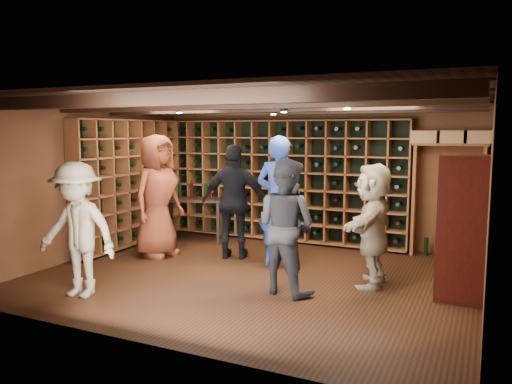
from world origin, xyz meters
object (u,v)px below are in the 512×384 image
at_px(display_cabinet, 461,231).
at_px(tasting_table, 193,203).
at_px(guest_khaki, 77,230).
at_px(guest_beige, 373,225).
at_px(man_grey_suit, 286,226).
at_px(guest_woman_black, 235,202).
at_px(man_blue_shirt, 279,202).
at_px(guest_red_floral, 157,196).

relative_size(display_cabinet, tasting_table, 1.46).
xyz_separation_m(display_cabinet, guest_khaki, (-4.34, -1.88, -0.01)).
xyz_separation_m(display_cabinet, guest_beige, (-1.09, 0.12, -0.03)).
height_order(guest_khaki, guest_beige, guest_khaki).
distance_m(man_grey_suit, guest_khaki, 2.61).
relative_size(guest_beige, tasting_table, 1.37).
height_order(display_cabinet, guest_woman_black, guest_woman_black).
height_order(man_blue_shirt, guest_beige, man_blue_shirt).
bearing_deg(man_blue_shirt, tasting_table, -23.01).
xyz_separation_m(man_blue_shirt, tasting_table, (-2.10, 0.91, -0.27)).
distance_m(man_blue_shirt, man_grey_suit, 1.25).
height_order(guest_beige, tasting_table, guest_beige).
distance_m(display_cabinet, guest_beige, 1.10).
distance_m(guest_beige, tasting_table, 3.81).
height_order(display_cabinet, guest_beige, display_cabinet).
height_order(guest_woman_black, guest_beige, guest_woman_black).
relative_size(man_blue_shirt, guest_red_floral, 1.00).
xyz_separation_m(man_blue_shirt, guest_woman_black, (-0.84, 0.16, -0.08)).
height_order(guest_woman_black, tasting_table, guest_woman_black).
height_order(man_grey_suit, tasting_table, man_grey_suit).
bearing_deg(display_cabinet, guest_red_floral, 177.39).
height_order(man_grey_suit, guest_beige, man_grey_suit).
bearing_deg(guest_beige, man_blue_shirt, -104.93).
distance_m(man_blue_shirt, guest_beige, 1.54).
distance_m(display_cabinet, man_grey_suit, 2.14).
height_order(guest_woman_black, guest_khaki, guest_woman_black).
xyz_separation_m(man_grey_suit, guest_beige, (0.94, 0.77, -0.04)).
relative_size(guest_khaki, tasting_table, 1.41).
bearing_deg(man_grey_suit, guest_beige, -125.04).
height_order(man_blue_shirt, guest_khaki, man_blue_shirt).
bearing_deg(guest_beige, display_cabinet, 82.08).
distance_m(guest_woman_black, guest_khaki, 2.66).
height_order(guest_khaki, tasting_table, guest_khaki).
xyz_separation_m(man_blue_shirt, guest_beige, (1.49, -0.35, -0.18)).
xyz_separation_m(display_cabinet, man_blue_shirt, (-2.59, 0.46, 0.15)).
relative_size(man_grey_suit, guest_khaki, 1.02).
relative_size(man_blue_shirt, guest_khaki, 1.19).
relative_size(man_blue_shirt, guest_woman_black, 1.08).
bearing_deg(tasting_table, man_grey_suit, -57.08).
bearing_deg(guest_woman_black, guest_khaki, 52.42).
distance_m(guest_red_floral, guest_beige, 3.56).
bearing_deg(man_blue_shirt, guest_beige, 167.37).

